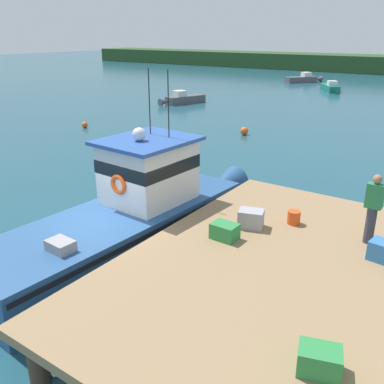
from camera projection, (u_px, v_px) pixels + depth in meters
name	position (u px, v px, depth m)	size (l,w,h in m)	color
ground_plane	(115.00, 252.00, 11.78)	(200.00, 200.00, 0.00)	#1E4C5B
dock	(279.00, 270.00, 8.85)	(6.00, 9.00, 1.20)	#4C3D2D
main_fishing_boat	(134.00, 213.00, 11.76)	(3.03, 9.89, 4.80)	#285184
crate_stack_mid_dock	(225.00, 231.00, 9.85)	(0.60, 0.44, 0.37)	#2D8442
crate_stack_near_edge	(319.00, 361.00, 5.97)	(0.60, 0.44, 0.39)	#2D8442
crate_single_far	(251.00, 219.00, 10.42)	(0.60, 0.44, 0.45)	#9E9EA3
bait_bucket	(294.00, 217.00, 10.63)	(0.32, 0.32, 0.34)	#E04C19
deckhand_by_the_boat	(373.00, 208.00, 9.44)	(0.36, 0.22, 1.63)	#383842
moored_boat_outer_mooring	(331.00, 88.00, 43.15)	(3.06, 3.98, 1.07)	#196B5B
moored_boat_far_right	(303.00, 79.00, 50.69)	(3.61, 4.21, 1.18)	#4C4C51
moored_boat_mid_harbor	(183.00, 99.00, 35.80)	(2.18, 4.42, 1.11)	#4C4C51
mooring_buoy_channel_marker	(85.00, 125.00, 26.89)	(0.38, 0.38, 0.38)	#EA5B19
mooring_buoy_outer	(163.00, 169.00, 18.12)	(0.43, 0.43, 0.43)	red
mooring_buoy_inshore	(244.00, 131.00, 25.02)	(0.47, 0.47, 0.47)	#EA5B19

